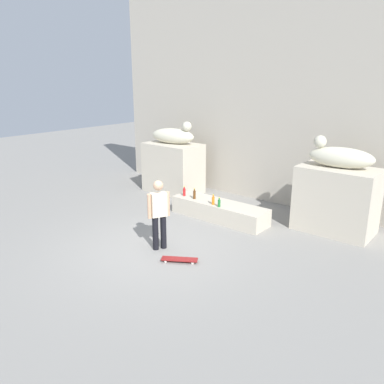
{
  "coord_description": "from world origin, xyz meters",
  "views": [
    {
      "loc": [
        5.98,
        -5.89,
        3.93
      ],
      "look_at": [
        0.03,
        1.34,
        1.1
      ],
      "focal_mm": 36.06,
      "sensor_mm": 36.0,
      "label": 1
    }
  ],
  "objects_px": {
    "skater": "(159,212)",
    "bottle_green": "(219,203)",
    "bottle_brown": "(194,195)",
    "statue_reclining_left": "(174,135)",
    "bottle_red": "(184,192)",
    "statue_reclining_right": "(340,157)",
    "skateboard": "(180,259)",
    "bottle_orange": "(213,200)"
  },
  "relations": [
    {
      "from": "skater",
      "to": "bottle_brown",
      "type": "distance_m",
      "value": 2.5
    },
    {
      "from": "bottle_orange",
      "to": "bottle_red",
      "type": "distance_m",
      "value": 1.16
    },
    {
      "from": "bottle_orange",
      "to": "bottle_green",
      "type": "distance_m",
      "value": 0.25
    },
    {
      "from": "skater",
      "to": "bottle_red",
      "type": "height_order",
      "value": "skater"
    },
    {
      "from": "statue_reclining_left",
      "to": "bottle_red",
      "type": "height_order",
      "value": "statue_reclining_left"
    },
    {
      "from": "statue_reclining_left",
      "to": "skateboard",
      "type": "relative_size",
      "value": 2.14
    },
    {
      "from": "statue_reclining_right",
      "to": "skateboard",
      "type": "bearing_deg",
      "value": 56.76
    },
    {
      "from": "statue_reclining_right",
      "to": "bottle_red",
      "type": "height_order",
      "value": "statue_reclining_right"
    },
    {
      "from": "skater",
      "to": "bottle_green",
      "type": "height_order",
      "value": "skater"
    },
    {
      "from": "bottle_orange",
      "to": "skater",
      "type": "bearing_deg",
      "value": -87.31
    },
    {
      "from": "statue_reclining_left",
      "to": "bottle_orange",
      "type": "bearing_deg",
      "value": -39.3
    },
    {
      "from": "bottle_green",
      "to": "bottle_orange",
      "type": "bearing_deg",
      "value": 166.51
    },
    {
      "from": "bottle_red",
      "to": "bottle_green",
      "type": "height_order",
      "value": "bottle_red"
    },
    {
      "from": "skateboard",
      "to": "bottle_orange",
      "type": "xyz_separation_m",
      "value": [
        -0.92,
        2.48,
        0.55
      ]
    },
    {
      "from": "bottle_red",
      "to": "bottle_brown",
      "type": "bearing_deg",
      "value": -5.27
    },
    {
      "from": "bottle_orange",
      "to": "bottle_green",
      "type": "relative_size",
      "value": 1.09
    },
    {
      "from": "skateboard",
      "to": "bottle_brown",
      "type": "bearing_deg",
      "value": 90.73
    },
    {
      "from": "bottle_orange",
      "to": "bottle_green",
      "type": "bearing_deg",
      "value": -13.49
    },
    {
      "from": "statue_reclining_right",
      "to": "skateboard",
      "type": "relative_size",
      "value": 2.12
    },
    {
      "from": "statue_reclining_right",
      "to": "bottle_green",
      "type": "xyz_separation_m",
      "value": [
        -2.6,
        -1.51,
        -1.39
      ]
    },
    {
      "from": "skateboard",
      "to": "bottle_brown",
      "type": "xyz_separation_m",
      "value": [
        -1.66,
        2.56,
        0.56
      ]
    },
    {
      "from": "statue_reclining_right",
      "to": "skater",
      "type": "relative_size",
      "value": 0.99
    },
    {
      "from": "statue_reclining_left",
      "to": "bottle_orange",
      "type": "relative_size",
      "value": 5.72
    },
    {
      "from": "bottle_brown",
      "to": "statue_reclining_left",
      "type": "bearing_deg",
      "value": 145.73
    },
    {
      "from": "bottle_red",
      "to": "skateboard",
      "type": "bearing_deg",
      "value": -51.31
    },
    {
      "from": "bottle_brown",
      "to": "bottle_green",
      "type": "bearing_deg",
      "value": -7.63
    },
    {
      "from": "skater",
      "to": "bottle_brown",
      "type": "xyz_separation_m",
      "value": [
        -0.84,
        2.33,
        -0.3
      ]
    },
    {
      "from": "bottle_red",
      "to": "statue_reclining_left",
      "type": "bearing_deg",
      "value": 140.16
    },
    {
      "from": "bottle_red",
      "to": "bottle_orange",
      "type": "bearing_deg",
      "value": -5.5
    },
    {
      "from": "skater",
      "to": "bottle_orange",
      "type": "xyz_separation_m",
      "value": [
        -0.11,
        2.26,
        -0.31
      ]
    },
    {
      "from": "bottle_orange",
      "to": "bottle_red",
      "type": "relative_size",
      "value": 1.01
    },
    {
      "from": "skater",
      "to": "bottle_red",
      "type": "distance_m",
      "value": 2.71
    },
    {
      "from": "bottle_orange",
      "to": "bottle_red",
      "type": "xyz_separation_m",
      "value": [
        -1.15,
        0.11,
        -0.0
      ]
    },
    {
      "from": "skateboard",
      "to": "bottle_green",
      "type": "height_order",
      "value": "bottle_green"
    },
    {
      "from": "statue_reclining_left",
      "to": "bottle_green",
      "type": "xyz_separation_m",
      "value": [
        3.02,
        -1.53,
        -1.39
      ]
    },
    {
      "from": "bottle_brown",
      "to": "bottle_red",
      "type": "bearing_deg",
      "value": 174.73
    },
    {
      "from": "statue_reclining_right",
      "to": "bottle_brown",
      "type": "xyz_separation_m",
      "value": [
        -3.57,
        -1.38,
        -1.37
      ]
    },
    {
      "from": "bottle_brown",
      "to": "bottle_red",
      "type": "relative_size",
      "value": 1.08
    },
    {
      "from": "skateboard",
      "to": "bottle_green",
      "type": "distance_m",
      "value": 2.57
    },
    {
      "from": "statue_reclining_right",
      "to": "bottle_orange",
      "type": "xyz_separation_m",
      "value": [
        -2.84,
        -1.45,
        -1.38
      ]
    },
    {
      "from": "skater",
      "to": "bottle_red",
      "type": "relative_size",
      "value": 5.75
    },
    {
      "from": "skater",
      "to": "bottle_green",
      "type": "distance_m",
      "value": 2.23
    }
  ]
}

